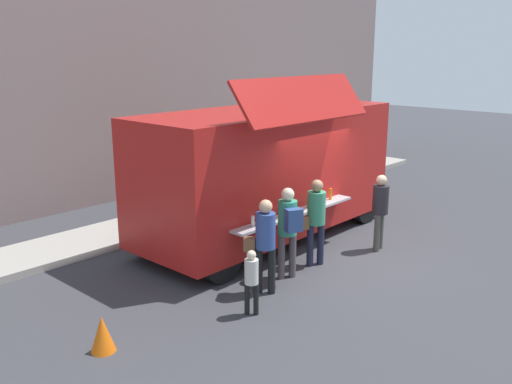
{
  "coord_description": "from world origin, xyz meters",
  "views": [
    {
      "loc": [
        -9.31,
        -6.24,
        4.22
      ],
      "look_at": [
        -1.01,
        1.48,
        1.3
      ],
      "focal_mm": 38.92,
      "sensor_mm": 36.0,
      "label": 1
    }
  ],
  "objects_px": {
    "trash_bin": "(292,176)",
    "customer_extra_browsing": "(380,206)",
    "customer_mid_with_backpack": "(288,224)",
    "customer_rear_waiting": "(265,238)",
    "traffic_cone_orange": "(102,334)",
    "food_truck_main": "(268,169)",
    "child_near_queue": "(251,277)",
    "customer_front_ordering": "(315,215)"
  },
  "relations": [
    {
      "from": "customer_extra_browsing",
      "to": "child_near_queue",
      "type": "relative_size",
      "value": 1.49
    },
    {
      "from": "trash_bin",
      "to": "customer_front_ordering",
      "type": "height_order",
      "value": "customer_front_ordering"
    },
    {
      "from": "traffic_cone_orange",
      "to": "customer_mid_with_backpack",
      "type": "bearing_deg",
      "value": -3.87
    },
    {
      "from": "customer_rear_waiting",
      "to": "child_near_queue",
      "type": "distance_m",
      "value": 0.94
    },
    {
      "from": "trash_bin",
      "to": "child_near_queue",
      "type": "distance_m",
      "value": 8.25
    },
    {
      "from": "trash_bin",
      "to": "traffic_cone_orange",
      "type": "bearing_deg",
      "value": -156.6
    },
    {
      "from": "trash_bin",
      "to": "child_near_queue",
      "type": "xyz_separation_m",
      "value": [
        -6.78,
        -4.7,
        0.18
      ]
    },
    {
      "from": "traffic_cone_orange",
      "to": "customer_mid_with_backpack",
      "type": "distance_m",
      "value": 3.93
    },
    {
      "from": "traffic_cone_orange",
      "to": "child_near_queue",
      "type": "bearing_deg",
      "value": -18.77
    },
    {
      "from": "customer_front_ordering",
      "to": "customer_mid_with_backpack",
      "type": "xyz_separation_m",
      "value": [
        -0.89,
        -0.04,
        0.03
      ]
    },
    {
      "from": "customer_mid_with_backpack",
      "to": "customer_rear_waiting",
      "type": "bearing_deg",
      "value": 123.65
    },
    {
      "from": "trash_bin",
      "to": "customer_front_ordering",
      "type": "distance_m",
      "value": 6.03
    },
    {
      "from": "food_truck_main",
      "to": "customer_mid_with_backpack",
      "type": "bearing_deg",
      "value": -129.73
    },
    {
      "from": "food_truck_main",
      "to": "customer_extra_browsing",
      "type": "distance_m",
      "value": 2.59
    },
    {
      "from": "customer_front_ordering",
      "to": "customer_rear_waiting",
      "type": "bearing_deg",
      "value": 120.28
    },
    {
      "from": "traffic_cone_orange",
      "to": "customer_extra_browsing",
      "type": "relative_size",
      "value": 0.33
    },
    {
      "from": "food_truck_main",
      "to": "customer_mid_with_backpack",
      "type": "height_order",
      "value": "food_truck_main"
    },
    {
      "from": "traffic_cone_orange",
      "to": "food_truck_main",
      "type": "bearing_deg",
      "value": 16.67
    },
    {
      "from": "customer_front_ordering",
      "to": "customer_rear_waiting",
      "type": "xyz_separation_m",
      "value": [
        -1.66,
        -0.15,
        -0.03
      ]
    },
    {
      "from": "traffic_cone_orange",
      "to": "trash_bin",
      "type": "relative_size",
      "value": 0.57
    },
    {
      "from": "trash_bin",
      "to": "customer_rear_waiting",
      "type": "xyz_separation_m",
      "value": [
        -6.01,
        -4.29,
        0.54
      ]
    },
    {
      "from": "customer_front_ordering",
      "to": "customer_extra_browsing",
      "type": "height_order",
      "value": "customer_front_ordering"
    },
    {
      "from": "customer_mid_with_backpack",
      "to": "customer_rear_waiting",
      "type": "relative_size",
      "value": 1.02
    },
    {
      "from": "trash_bin",
      "to": "customer_mid_with_backpack",
      "type": "height_order",
      "value": "customer_mid_with_backpack"
    },
    {
      "from": "customer_front_ordering",
      "to": "customer_rear_waiting",
      "type": "height_order",
      "value": "customer_front_ordering"
    },
    {
      "from": "trash_bin",
      "to": "customer_extra_browsing",
      "type": "distance_m",
      "value": 5.37
    },
    {
      "from": "customer_extra_browsing",
      "to": "child_near_queue",
      "type": "xyz_separation_m",
      "value": [
        -4.08,
        -0.08,
        -0.33
      ]
    },
    {
      "from": "child_near_queue",
      "to": "customer_mid_with_backpack",
      "type": "bearing_deg",
      "value": -19.6
    },
    {
      "from": "customer_rear_waiting",
      "to": "customer_extra_browsing",
      "type": "relative_size",
      "value": 1.04
    },
    {
      "from": "customer_front_ordering",
      "to": "customer_mid_with_backpack",
      "type": "relative_size",
      "value": 1.0
    },
    {
      "from": "customer_front_ordering",
      "to": "child_near_queue",
      "type": "height_order",
      "value": "customer_front_ordering"
    },
    {
      "from": "customer_front_ordering",
      "to": "customer_extra_browsing",
      "type": "distance_m",
      "value": 1.72
    },
    {
      "from": "customer_front_ordering",
      "to": "customer_rear_waiting",
      "type": "distance_m",
      "value": 1.67
    },
    {
      "from": "trash_bin",
      "to": "child_near_queue",
      "type": "relative_size",
      "value": 0.86
    },
    {
      "from": "traffic_cone_orange",
      "to": "trash_bin",
      "type": "xyz_separation_m",
      "value": [
        9.06,
        3.92,
        0.21
      ]
    },
    {
      "from": "traffic_cone_orange",
      "to": "customer_mid_with_backpack",
      "type": "xyz_separation_m",
      "value": [
        3.83,
        -0.26,
        0.8
      ]
    },
    {
      "from": "traffic_cone_orange",
      "to": "child_near_queue",
      "type": "xyz_separation_m",
      "value": [
        2.29,
        -0.78,
        0.39
      ]
    },
    {
      "from": "traffic_cone_orange",
      "to": "customer_front_ordering",
      "type": "relative_size",
      "value": 0.31
    },
    {
      "from": "customer_rear_waiting",
      "to": "customer_mid_with_backpack",
      "type": "bearing_deg",
      "value": -24.71
    },
    {
      "from": "traffic_cone_orange",
      "to": "customer_rear_waiting",
      "type": "distance_m",
      "value": 3.17
    },
    {
      "from": "customer_mid_with_backpack",
      "to": "customer_extra_browsing",
      "type": "bearing_deg",
      "value": -74.06
    },
    {
      "from": "customer_extra_browsing",
      "to": "trash_bin",
      "type": "bearing_deg",
      "value": -41.41
    }
  ]
}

